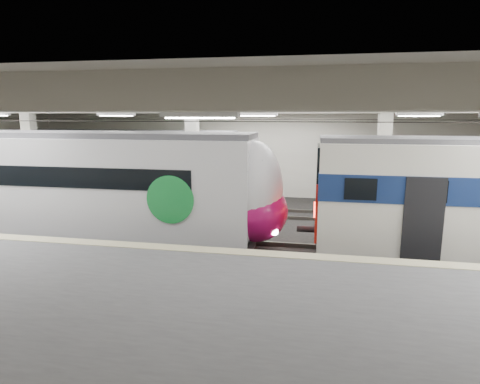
# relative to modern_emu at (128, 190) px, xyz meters

# --- Properties ---
(station_hall) EXTENTS (36.00, 24.00, 5.75)m
(station_hall) POSITION_rel_modern_emu_xyz_m (4.65, -1.74, 1.13)
(station_hall) COLOR black
(station_hall) RESTS_ON ground
(modern_emu) EXTENTS (13.24, 2.74, 4.30)m
(modern_emu) POSITION_rel_modern_emu_xyz_m (0.00, 0.00, 0.00)
(modern_emu) COLOR white
(modern_emu) RESTS_ON ground
(far_train) EXTENTS (12.83, 2.86, 4.13)m
(far_train) POSITION_rel_modern_emu_xyz_m (-3.35, 5.50, 0.02)
(far_train) COLOR white
(far_train) RESTS_ON ground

